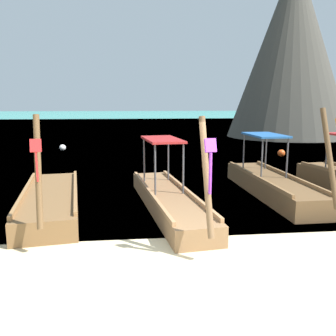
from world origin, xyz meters
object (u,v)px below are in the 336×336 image
at_px(longtail_boat_violet_ribbon, 168,198).
at_px(karst_rock, 294,52).
at_px(mooring_buoy_far, 63,148).
at_px(longtail_boat_red_ribbon, 51,201).
at_px(longtail_boat_orange_ribbon, 271,184).
at_px(mooring_buoy_near, 281,153).

height_order(longtail_boat_violet_ribbon, karst_rock, karst_rock).
relative_size(longtail_boat_violet_ribbon, mooring_buoy_far, 16.54).
xyz_separation_m(longtail_boat_red_ribbon, longtail_boat_violet_ribbon, (3.13, -0.23, 0.04)).
height_order(longtail_boat_red_ribbon, karst_rock, karst_rock).
xyz_separation_m(longtail_boat_orange_ribbon, mooring_buoy_far, (-8.38, 11.37, -0.16)).
height_order(mooring_buoy_near, mooring_buoy_far, mooring_buoy_near).
height_order(longtail_boat_orange_ribbon, mooring_buoy_far, longtail_boat_orange_ribbon).
xyz_separation_m(longtail_boat_violet_ribbon, mooring_buoy_far, (-5.02, 12.53, -0.12)).
relative_size(longtail_boat_red_ribbon, longtail_boat_violet_ribbon, 0.89).
height_order(longtail_boat_orange_ribbon, mooring_buoy_near, longtail_boat_orange_ribbon).
height_order(longtail_boat_red_ribbon, longtail_boat_violet_ribbon, longtail_boat_red_ribbon).
xyz_separation_m(longtail_boat_red_ribbon, mooring_buoy_far, (-1.89, 12.30, -0.08)).
bearing_deg(karst_rock, longtail_boat_violet_ribbon, -122.10).
distance_m(longtail_boat_red_ribbon, longtail_boat_orange_ribbon, 6.56).
bearing_deg(longtail_boat_violet_ribbon, karst_rock, 57.90).
bearing_deg(longtail_boat_orange_ribbon, karst_rock, 63.97).
bearing_deg(longtail_boat_violet_ribbon, longtail_boat_red_ribbon, 175.75).
relative_size(mooring_buoy_near, mooring_buoy_far, 1.03).
bearing_deg(mooring_buoy_far, longtail_boat_red_ribbon, -81.28).
relative_size(longtail_boat_red_ribbon, karst_rock, 0.38).
height_order(longtail_boat_violet_ribbon, mooring_buoy_near, longtail_boat_violet_ribbon).
xyz_separation_m(karst_rock, mooring_buoy_near, (-5.63, -11.37, -6.79)).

